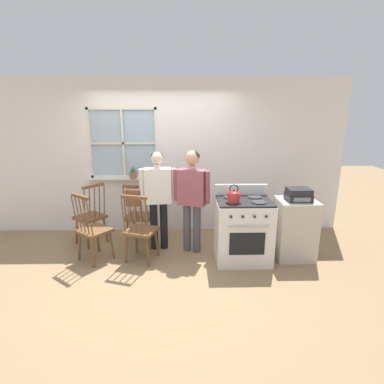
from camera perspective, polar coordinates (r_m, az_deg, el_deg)
The scene contains 14 objects.
ground_plane at distance 4.46m, azimuth -6.24°, elevation -13.70°, with size 16.00×16.00×0.00m, color #937551.
wall_back at distance 5.37m, azimuth -4.95°, elevation 6.35°, with size 6.40×0.16×2.70m.
chair_by_window at distance 5.03m, azimuth -10.05°, elevation -4.66°, with size 0.48×0.47×1.04m.
chair_near_wall at distance 4.62m, azimuth -18.37°, elevation -7.01°, with size 0.58×0.57×1.04m.
chair_center_cluster at distance 4.45m, azimuth -9.78°, elevation -7.33°, with size 0.52×0.51×1.04m.
chair_near_stove at distance 5.21m, azimuth -18.72°, elevation -4.56°, with size 0.58×0.58×1.04m.
person_elderly_left at distance 4.65m, azimuth -6.50°, elevation -0.10°, with size 0.57×0.25×1.56m.
person_teen_center at distance 4.51m, azimuth -0.01°, elevation 0.20°, with size 0.57×0.33×1.60m.
stove at distance 4.47m, azimuth 9.67°, elevation -7.06°, with size 0.79×0.68×1.08m.
kettle at distance 4.14m, azimuth 7.95°, elevation -0.73°, with size 0.21×0.17×0.25m.
potted_plant at distance 5.39m, azimuth -11.16°, elevation 3.43°, with size 0.13×0.13×0.23m.
handbag at distance 4.70m, azimuth -11.14°, elevation -0.98°, with size 0.23×0.21×0.31m.
side_counter at distance 4.74m, azimuth 18.98°, elevation -6.68°, with size 0.55×0.50×0.90m.
stereo at distance 4.56m, azimuth 19.64°, elevation -0.48°, with size 0.34×0.29×0.18m.
Camera 1 is at (0.38, -3.90, 2.14)m, focal length 28.00 mm.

